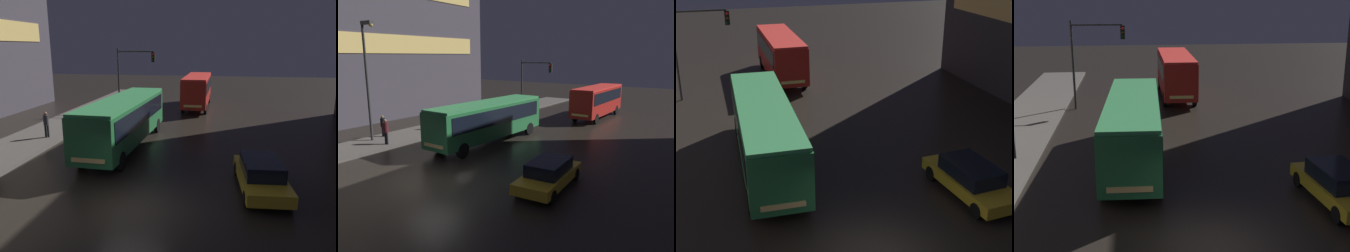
{
  "view_description": "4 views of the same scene",
  "coord_description": "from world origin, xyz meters",
  "views": [
    {
      "loc": [
        3.38,
        -11.05,
        6.11
      ],
      "look_at": [
        0.19,
        8.28,
        1.35
      ],
      "focal_mm": 35.0,
      "sensor_mm": 36.0,
      "label": 1
    },
    {
      "loc": [
        11.96,
        -11.07,
        6.4
      ],
      "look_at": [
        -0.41,
        7.23,
        1.64
      ],
      "focal_mm": 35.0,
      "sensor_mm": 36.0,
      "label": 2
    },
    {
      "loc": [
        -4.93,
        -11.98,
        10.01
      ],
      "look_at": [
        1.37,
        7.95,
        1.49
      ],
      "focal_mm": 50.0,
      "sensor_mm": 36.0,
      "label": 3
    },
    {
      "loc": [
        -2.47,
        -12.97,
        7.69
      ],
      "look_at": [
        -0.1,
        8.57,
        1.53
      ],
      "focal_mm": 50.0,
      "sensor_mm": 36.0,
      "label": 4
    }
  ],
  "objects": [
    {
      "name": "bus_far",
      "position": [
        0.91,
        22.25,
        2.02
      ],
      "size": [
        2.44,
        9.26,
        3.27
      ],
      "rotation": [
        0.0,
        0.0,
        3.13
      ],
      "color": "#AD1E19",
      "rests_on": "ground"
    },
    {
      "name": "traffic_light_main",
      "position": [
        -5.06,
        18.99,
        4.09
      ],
      "size": [
        3.61,
        0.35,
        5.98
      ],
      "color": "#2D2D2D",
      "rests_on": "ground"
    },
    {
      "name": "bus_near",
      "position": [
        -2.44,
        7.91,
        1.9
      ],
      "size": [
        2.79,
        10.84,
        3.07
      ],
      "rotation": [
        0.0,
        0.0,
        3.11
      ],
      "color": "#236B38",
      "rests_on": "ground"
    },
    {
      "name": "car_taxi",
      "position": [
        5.2,
        2.71,
        0.73
      ],
      "size": [
        2.16,
        4.79,
        1.41
      ],
      "rotation": [
        0.0,
        0.0,
        3.21
      ],
      "color": "gold",
      "rests_on": "ground"
    }
  ]
}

